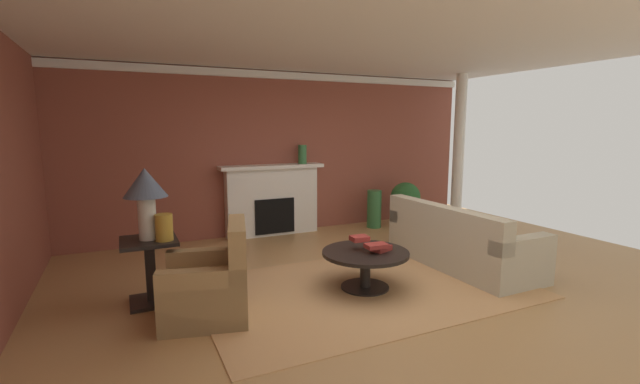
# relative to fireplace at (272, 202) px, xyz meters

# --- Properties ---
(ground_plane) EXTENTS (9.19, 9.19, 0.00)m
(ground_plane) POSITION_rel_fireplace_xyz_m (0.20, -2.89, -0.58)
(ground_plane) COLOR tan
(wall_fireplace) EXTENTS (7.67, 0.12, 2.81)m
(wall_fireplace) POSITION_rel_fireplace_xyz_m (0.20, 0.21, 0.83)
(wall_fireplace) COLOR brown
(wall_fireplace) RESTS_ON ground_plane
(ceiling_panel) EXTENTS (7.67, 6.67, 0.06)m
(ceiling_panel) POSITION_rel_fireplace_xyz_m (0.20, -2.59, 2.26)
(ceiling_panel) COLOR white
(crown_moulding) EXTENTS (7.67, 0.08, 0.12)m
(crown_moulding) POSITION_rel_fireplace_xyz_m (0.20, 0.13, 2.15)
(crown_moulding) COLOR white
(area_rug) EXTENTS (3.70, 2.36, 0.01)m
(area_rug) POSITION_rel_fireplace_xyz_m (0.15, -2.86, -0.57)
(area_rug) COLOR tan
(area_rug) RESTS_ON ground_plane
(fireplace) EXTENTS (1.80, 0.35, 1.22)m
(fireplace) POSITION_rel_fireplace_xyz_m (0.00, 0.00, 0.00)
(fireplace) COLOR white
(fireplace) RESTS_ON ground_plane
(sofa) EXTENTS (0.92, 2.11, 0.85)m
(sofa) POSITION_rel_fireplace_xyz_m (1.72, -2.70, -0.28)
(sofa) COLOR #BCB299
(sofa) RESTS_ON ground_plane
(armchair_near_window) EXTENTS (0.97, 0.97, 0.95)m
(armchair_near_window) POSITION_rel_fireplace_xyz_m (-1.62, -2.86, -0.27)
(armchair_near_window) COLOR #9E7A4C
(armchair_near_window) RESTS_ON ground_plane
(coffee_table) EXTENTS (1.00, 1.00, 0.45)m
(coffee_table) POSITION_rel_fireplace_xyz_m (0.15, -2.86, -0.24)
(coffee_table) COLOR black
(coffee_table) RESTS_ON ground_plane
(side_table) EXTENTS (0.56, 0.56, 0.70)m
(side_table) POSITION_rel_fireplace_xyz_m (-2.12, -2.24, -0.18)
(side_table) COLOR black
(side_table) RESTS_ON ground_plane
(table_lamp) EXTENTS (0.44, 0.44, 0.75)m
(table_lamp) POSITION_rel_fireplace_xyz_m (-2.12, -2.24, 0.65)
(table_lamp) COLOR beige
(table_lamp) RESTS_ON side_table
(vase_tall_corner) EXTENTS (0.26, 0.26, 0.70)m
(vase_tall_corner) POSITION_rel_fireplace_xyz_m (1.89, -0.30, -0.23)
(vase_tall_corner) COLOR #33703D
(vase_tall_corner) RESTS_ON ground_plane
(vase_mantel_right) EXTENTS (0.15, 0.15, 0.33)m
(vase_mantel_right) POSITION_rel_fireplace_xyz_m (0.55, -0.05, 0.81)
(vase_mantel_right) COLOR #33703D
(vase_mantel_right) RESTS_ON fireplace
(vase_on_side_table) EXTENTS (0.18, 0.18, 0.28)m
(vase_on_side_table) POSITION_rel_fireplace_xyz_m (-1.97, -2.36, 0.26)
(vase_on_side_table) COLOR #B7892D
(vase_on_side_table) RESTS_ON side_table
(book_red_cover) EXTENTS (0.27, 0.22, 0.06)m
(book_red_cover) POSITION_rel_fireplace_xyz_m (0.33, -2.92, -0.10)
(book_red_cover) COLOR maroon
(book_red_cover) RESTS_ON coffee_table
(book_art_folio) EXTENTS (0.26, 0.17, 0.05)m
(book_art_folio) POSITION_rel_fireplace_xyz_m (0.23, -2.97, -0.04)
(book_art_folio) COLOR maroon
(book_art_folio) RESTS_ON coffee_table
(book_small_novel) EXTENTS (0.21, 0.18, 0.06)m
(book_small_novel) POSITION_rel_fireplace_xyz_m (0.12, -2.78, 0.01)
(book_small_novel) COLOR maroon
(book_small_novel) RESTS_ON coffee_table
(potted_plant) EXTENTS (0.56, 0.56, 0.83)m
(potted_plant) POSITION_rel_fireplace_xyz_m (2.49, -0.44, -0.09)
(potted_plant) COLOR #333333
(potted_plant) RESTS_ON ground_plane
(column_white) EXTENTS (0.20, 0.20, 2.81)m
(column_white) POSITION_rel_fireplace_xyz_m (3.35, -0.85, 0.83)
(column_white) COLOR white
(column_white) RESTS_ON ground_plane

